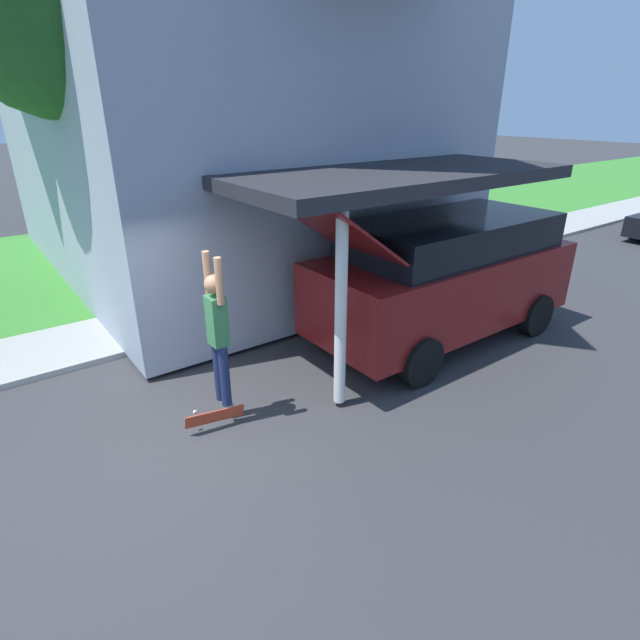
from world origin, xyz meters
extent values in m
plane|color=#333335|center=(0.00, 0.00, 0.00)|extent=(120.00, 120.00, 0.00)
cube|color=#387F2D|center=(-8.00, 6.00, 0.04)|extent=(10.00, 80.00, 0.08)
cube|color=#9E9E99|center=(-3.60, 6.00, 0.05)|extent=(1.80, 80.00, 0.10)
cube|color=#99A3B2|center=(-7.11, 4.30, 3.12)|extent=(10.98, 7.96, 6.08)
cube|color=#28282D|center=(-0.52, 4.30, 2.88)|extent=(2.60, 5.57, 0.20)
cylinder|color=silver|center=(0.58, 2.31, 1.43)|extent=(0.16, 0.16, 2.70)
cylinder|color=brown|center=(-4.75, 0.67, 2.30)|extent=(0.36, 0.36, 4.43)
cube|color=maroon|center=(-0.13, 5.16, 0.99)|extent=(2.02, 4.87, 1.22)
cube|color=black|center=(-0.13, 5.28, 1.88)|extent=(1.86, 3.80, 0.58)
cylinder|color=black|center=(-1.10, 6.67, 0.39)|extent=(0.24, 0.78, 0.78)
cylinder|color=black|center=(0.84, 6.67, 0.39)|extent=(0.24, 0.78, 0.78)
cylinder|color=black|center=(-1.10, 3.65, 0.39)|extent=(0.24, 0.78, 0.78)
cylinder|color=black|center=(0.84, 3.65, 0.39)|extent=(0.24, 0.78, 0.78)
cube|color=maroon|center=(-0.13, 2.68, 2.37)|extent=(1.78, 1.34, 0.96)
cylinder|color=black|center=(-1.37, 15.79, 0.33)|extent=(0.20, 0.66, 0.66)
cylinder|color=#192347|center=(-0.11, 0.85, 0.73)|extent=(0.13, 0.13, 0.84)
cylinder|color=#192347|center=(0.06, 0.85, 0.73)|extent=(0.13, 0.13, 0.84)
cube|color=#337042|center=(-0.03, 0.85, 1.47)|extent=(0.25, 0.20, 0.64)
sphere|color=#9E7051|center=(-0.03, 0.85, 1.95)|extent=(0.23, 0.23, 0.23)
cylinder|color=#9E7051|center=(-0.19, 0.85, 2.02)|extent=(0.09, 0.09, 0.57)
cylinder|color=#9E7051|center=(0.13, 0.85, 2.02)|extent=(0.09, 0.09, 0.57)
cube|color=#B73D23|center=(0.07, 0.66, 0.20)|extent=(0.18, 0.77, 0.23)
cylinder|color=silver|center=(0.07, 0.91, 0.29)|extent=(0.03, 0.06, 0.06)
cylinder|color=silver|center=(0.02, 0.91, 0.12)|extent=(0.03, 0.06, 0.06)
cylinder|color=silver|center=(0.00, 0.43, 0.31)|extent=(0.03, 0.06, 0.06)
cylinder|color=silver|center=(-0.05, 0.43, 0.14)|extent=(0.03, 0.06, 0.06)
camera|label=1|loc=(5.24, -1.46, 3.92)|focal=28.00mm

